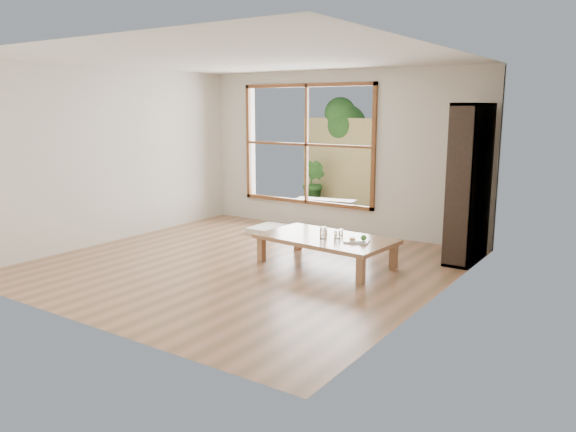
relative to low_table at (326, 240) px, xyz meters
name	(u,v)px	position (x,y,z in m)	size (l,w,h in m)	color
ground	(247,264)	(-0.88, -0.54, -0.33)	(5.00, 5.00, 0.00)	#AD7756
low_table	(326,240)	(0.00, 0.00, 0.00)	(1.78, 1.10, 0.37)	#A67D50
floor_cushion	(272,230)	(-1.70, 1.18, -0.28)	(0.63, 0.63, 0.09)	white
bookshelf	(469,184)	(1.43, 1.24, 0.71)	(0.33, 0.93, 2.07)	#31231B
glass_tall	(323,233)	(0.02, -0.11, 0.12)	(0.08, 0.08, 0.15)	silver
glass_mid	(337,234)	(0.16, 0.00, 0.10)	(0.08, 0.08, 0.11)	silver
glass_short	(341,232)	(0.11, 0.17, 0.09)	(0.06, 0.06, 0.08)	silver
glass_small	(325,232)	(-0.08, 0.11, 0.08)	(0.06, 0.06, 0.07)	silver
food_tray	(358,240)	(0.47, -0.02, 0.07)	(0.35, 0.30, 0.09)	white
deck	(339,216)	(-1.48, 3.02, -0.33)	(2.80, 2.00, 0.05)	#352C26
garden_bench	(326,202)	(-1.54, 2.62, -0.02)	(1.13, 0.53, 0.34)	#31231B
bamboo_fence	(364,164)	(-1.48, 4.02, 0.57)	(2.80, 0.06, 1.80)	tan
shrub_right	(391,192)	(-0.73, 3.67, 0.11)	(0.74, 0.64, 0.82)	#2C5A21
shrub_left	(314,182)	(-2.42, 3.65, 0.17)	(0.52, 0.42, 0.94)	#2C5A21
garden_tree	(342,126)	(-2.16, 4.33, 1.30)	(1.04, 0.85, 2.22)	#4C3D2D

